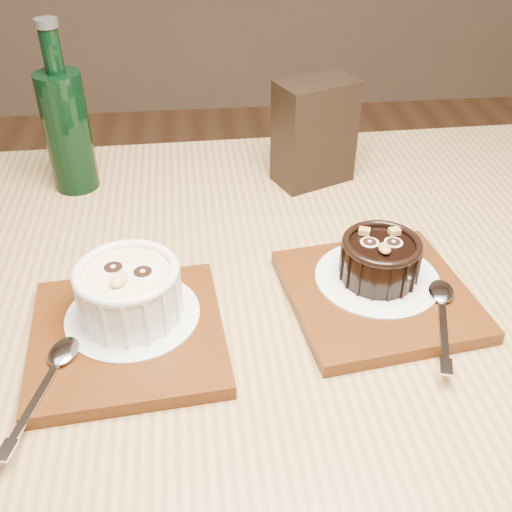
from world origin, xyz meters
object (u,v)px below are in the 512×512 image
Objects in this scene: ramekin_white at (129,290)px; ramekin_dark at (380,258)px; table at (256,367)px; condiment_stand at (314,133)px; green_bottle at (67,127)px; tray_left at (128,336)px; tray_right at (378,295)px.

ramekin_white is 0.25m from ramekin_dark.
condiment_stand reaches higher than table.
condiment_stand is at bearing 68.33° from table.
ramekin_white is at bearing -166.71° from ramekin_dark.
ramekin_white is at bearing -72.14° from green_bottle.
tray_left is 1.00× the size of tray_right.
table is 0.16m from tray_right.
tray_left is at bearing -162.39° from ramekin_dark.
green_bottle is at bearing 127.12° from ramekin_white.
tray_right is 0.82× the size of green_bottle.
condiment_stand is 0.32m from green_bottle.
condiment_stand is at bearing 94.82° from tray_right.
green_bottle reaches higher than condiment_stand.
ramekin_white is 0.55× the size of tray_right.
ramekin_dark is (0.13, 0.01, 0.13)m from table.
condiment_stand reaches higher than tray_left.
ramekin_white is at bearing -171.25° from table.
ramekin_dark is (0.26, 0.05, 0.03)m from tray_left.
table is 0.32m from condiment_stand.
condiment_stand is (0.23, 0.28, 0.02)m from ramekin_white.
tray_left is 1.29× the size of condiment_stand.
condiment_stand reaches higher than ramekin_white.
ramekin_dark is at bearing 11.75° from tray_left.
table is at bearing 28.02° from ramekin_white.
condiment_stand is at bearing 70.27° from ramekin_white.
tray_right is (0.25, 0.02, -0.04)m from ramekin_white.
tray_left is (-0.13, -0.04, 0.10)m from table.
ramekin_white is at bearing 78.25° from tray_left.
tray_left is 0.05m from ramekin_white.
green_bottle reaches higher than tray_left.
ramekin_dark is 0.44m from green_bottle.
tray_right is 0.45m from green_bottle.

